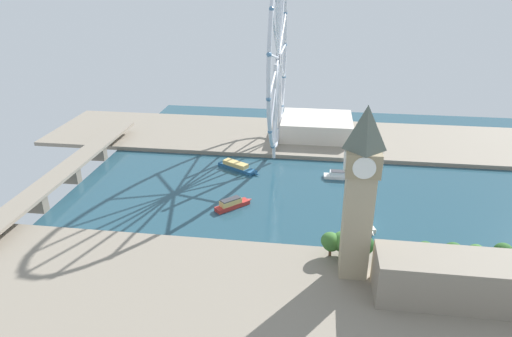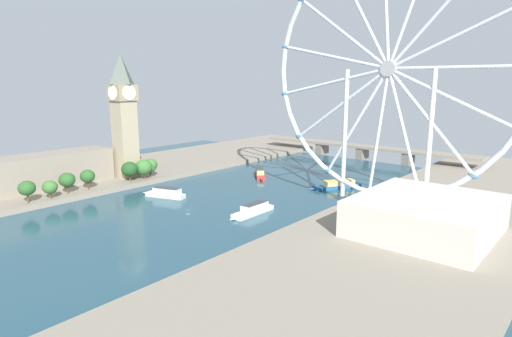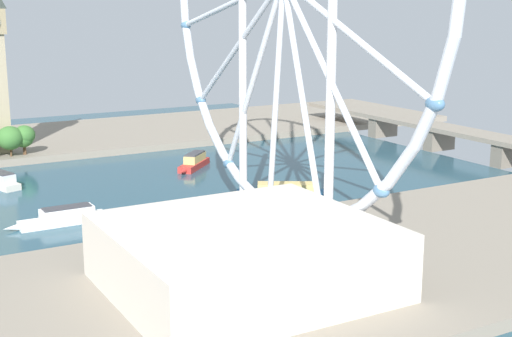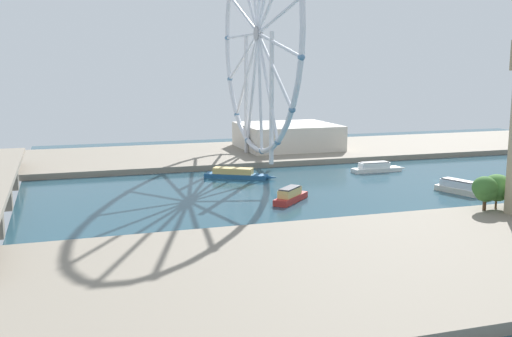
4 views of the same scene
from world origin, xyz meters
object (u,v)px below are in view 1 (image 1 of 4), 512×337
Objects in this scene: river_bridge at (68,170)px; tour_boat_2 at (363,219)px; riverside_hall at (317,126)px; ferris_wheel at (278,59)px; parliament_block at (473,281)px; tour_boat_1 at (237,166)px; tour_boat_3 at (232,204)px; clock_tower at (360,192)px; tour_boat_4 at (343,175)px.

tour_boat_2 is at bearing -98.51° from river_bridge.
riverside_hall reaches higher than tour_boat_2.
river_bridge is at bearing 120.05° from ferris_wheel.
tour_boat_1 is (128.84, 121.36, -10.96)m from parliament_block.
parliament_block reaches higher than riverside_hall.
tour_boat_2 is (-64.71, -82.49, 0.41)m from tour_boat_1.
tour_boat_1 is 104.85m from tour_boat_2.
parliament_block is at bearing -150.05° from ferris_wheel.
clock_tower is at bearing -85.87° from tour_boat_3.
clock_tower is 0.59× the size of ferris_wheel.
tour_boat_3 is 84.19m from tour_boat_4.
tour_boat_2 is 75.87m from tour_boat_3.
clock_tower is at bearing 74.15° from parliament_block.
tour_boat_4 is (50.90, -67.06, -0.34)m from tour_boat_3.
river_bridge is 115.79m from tour_boat_3.
tour_boat_4 is (-78.35, -19.67, -8.38)m from riverside_hall.
tour_boat_3 is at bearing -100.07° from river_bridge.
tour_boat_3 is at bearing 159.86° from riverside_hall.
parliament_block is 202.74m from ferris_wheel.
ferris_wheel reaches higher than parliament_block.
tour_boat_4 is at bearing 169.74° from tour_boat_2.
tour_boat_2 is (-137.35, -28.04, -8.05)m from riverside_hall.
tour_boat_1 is (115.31, 73.69, -42.04)m from clock_tower.
parliament_block is at bearing -76.78° from tour_boat_3.
tour_boat_4 is at bearing -7.29° from tour_boat_3.
ferris_wheel is 4.35× the size of tour_boat_4.
tour_boat_1 is at bearing 52.61° from tour_boat_3.
riverside_hall reaches higher than river_bridge.
parliament_block is 3.75× the size of tour_boat_3.
tour_boat_3 is at bearing 48.62° from clock_tower.
parliament_block is 246.21m from river_bridge.
riverside_hall is 1.86× the size of tour_boat_4.
ferris_wheel is at bearing 17.68° from clock_tower.
tour_boat_1 is 57.04m from tour_boat_3.
river_bridge is at bearing 124.07° from riverside_hall.
tour_boat_4 is (123.14, 47.24, -10.88)m from parliament_block.
ferris_wheel reaches higher than clock_tower.
tour_boat_1 is 1.22× the size of tour_boat_2.
tour_boat_1 is at bearing -71.19° from river_bridge.
ferris_wheel is (168.33, 97.00, 57.95)m from parliament_block.
parliament_block reaches higher than tour_boat_1.
clock_tower is at bearing -28.21° from tour_boat_2.
river_bridge is at bearing 67.94° from parliament_block.
tour_boat_3 is (-56.60, -7.05, 0.42)m from tour_boat_1.
river_bridge is 191.49m from tour_boat_2.
ferris_wheel is at bearing -59.95° from river_bridge.
ferris_wheel is 4.86× the size of tour_boat_2.
ferris_wheel reaches higher than tour_boat_2.
tour_boat_4 is (-5.70, -74.11, 0.08)m from tour_boat_1.
ferris_wheel is at bearing 35.30° from tour_boat_3.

